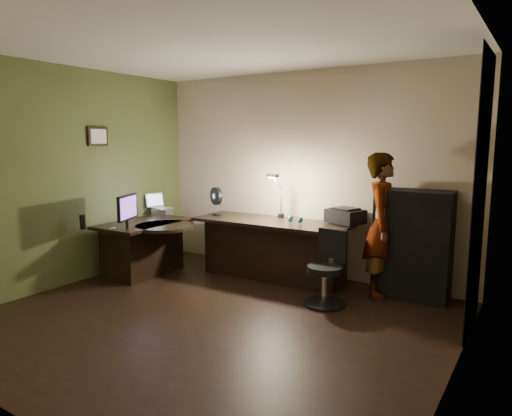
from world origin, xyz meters
The scene contains 27 objects.
floor centered at (0.00, 0.00, -0.01)m, with size 4.50×4.00×0.01m, color black.
ceiling centered at (0.00, 0.00, 2.71)m, with size 4.50×4.00×0.01m, color silver.
wall_back centered at (0.00, 2.00, 1.35)m, with size 4.50×0.01×2.70m, color tan.
wall_front centered at (0.00, -2.00, 1.35)m, with size 4.50×0.01×2.70m, color tan.
wall_left centered at (-2.25, 0.00, 1.35)m, with size 0.01×4.00×2.70m, color tan.
wall_right centered at (2.25, 0.00, 1.35)m, with size 0.01×4.00×2.70m, color tan.
green_wall_overlay centered at (-2.24, 0.00, 1.35)m, with size 0.00×4.00×2.70m, color #4C5C2D.
arched_doorway centered at (2.24, 1.15, 1.30)m, with size 0.01×0.90×2.60m, color black.
french_door centered at (2.24, -0.55, 1.05)m, with size 0.02×0.92×2.10m, color white.
framed_picture centered at (-2.22, 0.45, 1.85)m, with size 0.04×0.30×0.25m, color black.
desk_left centered at (-1.75, 0.77, 0.36)m, with size 0.76×1.24×0.71m, color black.
desk_right centered at (-0.21, 1.50, 0.39)m, with size 2.07×0.72×0.78m, color black.
cabinet centered at (1.51, 1.78, 0.62)m, with size 0.83×0.42×1.25m, color black.
laptop_stand centered at (-2.01, 1.37, 0.75)m, with size 0.25×0.21×0.10m, color silver.
laptop centered at (-2.01, 1.37, 0.91)m, with size 0.31×0.29×0.21m, color silver.
monitor centered at (-1.59, 0.33, 0.86)m, with size 0.10×0.48×0.32m, color black.
mouse centered at (-1.75, 0.24, 0.71)m, with size 0.06×0.09×0.03m, color silver.
phone centered at (-1.64, 0.63, 0.70)m, with size 0.06×0.12×0.01m, color black.
pen centered at (-1.14, 1.02, 0.70)m, with size 0.01×0.14×0.01m, color black.
speaker centered at (-2.11, 0.07, 0.79)m, with size 0.07×0.07×0.18m, color black.
notepad centered at (-1.84, 0.31, 0.70)m, with size 0.16×0.23×0.01m, color silver.
desk_fan centered at (-1.05, 1.44, 0.98)m, with size 0.25×0.13×0.38m, color black.
headphones centered at (0.14, 1.50, 0.83)m, with size 0.18×0.07×0.08m, color teal.
printer centered at (0.68, 1.79, 0.88)m, with size 0.42×0.33×0.19m, color black.
desk_lamp centered at (-0.16, 1.66, 1.10)m, with size 0.15×0.28×0.62m, color black.
office_chair centered at (0.78, 1.00, 0.41)m, with size 0.46×0.46×0.82m, color black.
person centered at (1.19, 1.67, 0.83)m, with size 0.59×0.40×1.66m, color #D8A88C.
Camera 1 is at (2.77, -3.46, 1.80)m, focal length 32.00 mm.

